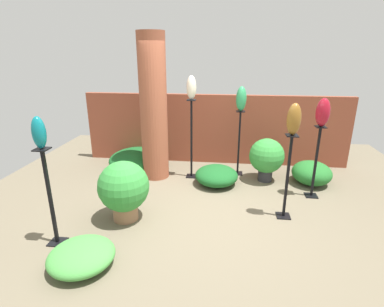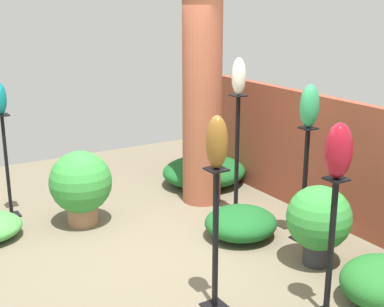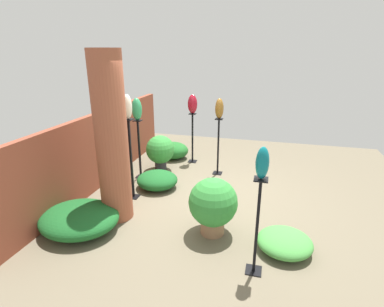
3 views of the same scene
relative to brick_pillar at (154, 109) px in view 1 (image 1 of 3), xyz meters
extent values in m
plane|color=#6B604C|center=(1.08, -1.29, -1.33)|extent=(8.00, 8.00, 0.00)
cube|color=brown|center=(1.08, 0.94, -0.59)|extent=(5.60, 0.12, 1.48)
cylinder|color=#9E5138|center=(0.00, 0.00, 0.00)|extent=(0.50, 0.50, 2.67)
cube|color=black|center=(0.69, 0.05, -1.33)|extent=(0.20, 0.20, 0.01)
cube|color=black|center=(0.69, 0.05, -0.58)|extent=(0.04, 0.04, 1.51)
cube|color=black|center=(0.69, 0.05, 0.16)|extent=(0.16, 0.16, 0.02)
cube|color=black|center=(-0.76, -2.28, -1.33)|extent=(0.20, 0.20, 0.01)
cube|color=black|center=(-0.76, -2.28, -0.70)|extent=(0.04, 0.04, 1.27)
cube|color=black|center=(-0.76, -2.28, -0.07)|extent=(0.16, 0.16, 0.02)
cube|color=black|center=(2.81, -0.54, -1.33)|extent=(0.20, 0.20, 0.01)
cube|color=black|center=(2.81, -0.54, -0.73)|extent=(0.04, 0.04, 1.21)
cube|color=black|center=(2.81, -0.54, -0.13)|extent=(0.16, 0.16, 0.02)
cube|color=black|center=(2.23, -1.27, -1.33)|extent=(0.20, 0.20, 0.01)
cube|color=black|center=(2.23, -1.27, -0.71)|extent=(0.04, 0.04, 1.26)
cube|color=black|center=(2.23, -1.27, -0.08)|extent=(0.16, 0.16, 0.02)
cube|color=black|center=(1.59, 0.31, -1.33)|extent=(0.20, 0.20, 0.01)
cube|color=black|center=(1.59, 0.31, -0.70)|extent=(0.04, 0.04, 1.27)
cube|color=black|center=(1.59, 0.31, -0.07)|extent=(0.16, 0.16, 0.02)
ellipsoid|color=beige|center=(0.69, 0.05, 0.39)|extent=(0.17, 0.16, 0.43)
ellipsoid|color=#0F727A|center=(-0.76, -2.28, 0.13)|extent=(0.16, 0.15, 0.38)
ellipsoid|color=maroon|center=(2.81, -0.54, 0.10)|extent=(0.21, 0.23, 0.44)
ellipsoid|color=brown|center=(2.23, -1.27, 0.14)|extent=(0.19, 0.18, 0.43)
ellipsoid|color=#2D9356|center=(1.59, 0.31, 0.17)|extent=(0.19, 0.21, 0.45)
cylinder|color=#2D2D33|center=(2.10, 0.03, -1.22)|extent=(0.26, 0.26, 0.22)
sphere|color=#338C38|center=(2.10, 0.03, -0.84)|extent=(0.64, 0.64, 0.64)
cylinder|color=#936B4C|center=(-0.07, -1.62, -1.23)|extent=(0.36, 0.36, 0.21)
sphere|color=#338C38|center=(-0.07, -1.62, -0.81)|extent=(0.73, 0.73, 0.73)
ellipsoid|color=#195923|center=(-0.52, 0.37, -1.14)|extent=(1.09, 1.22, 0.39)
ellipsoid|color=#195923|center=(1.19, -0.24, -1.17)|extent=(0.78, 0.82, 0.33)
ellipsoid|color=#479942|center=(-0.23, -2.66, -1.20)|extent=(0.75, 0.75, 0.26)
ellipsoid|color=#236B28|center=(2.93, 0.00, -1.13)|extent=(0.71, 0.77, 0.41)
camera|label=1|loc=(1.35, -5.32, 1.00)|focal=28.00mm
camera|label=2|loc=(5.61, -3.55, 1.21)|focal=50.00mm
camera|label=3|loc=(-3.93, -2.33, 1.31)|focal=28.00mm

